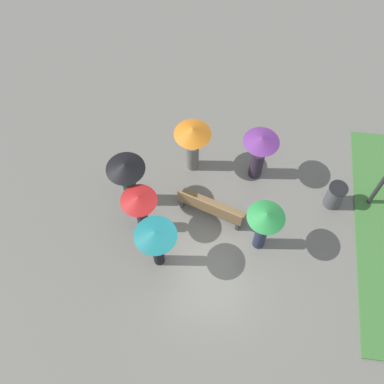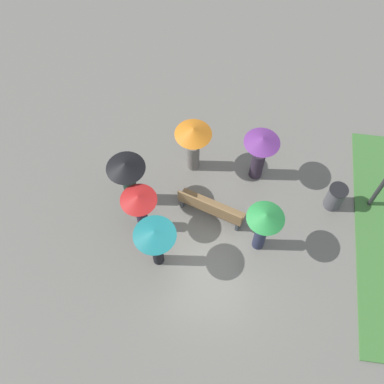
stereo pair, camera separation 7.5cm
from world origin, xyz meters
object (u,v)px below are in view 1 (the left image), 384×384
object	(u,v)px
trash_bin	(335,196)
crowd_person_orange	(193,140)
park_bench	(211,208)
crowd_person_purple	(259,151)
crowd_person_black	(127,176)
crowd_person_teal	(156,239)
crowd_person_red	(140,206)
crowd_person_green	(264,224)

from	to	relation	value
trash_bin	crowd_person_orange	distance (m)	4.28
park_bench	crowd_person_orange	bearing A→B (deg)	-48.54
crowd_person_purple	crowd_person_black	bearing A→B (deg)	-171.04
trash_bin	crowd_person_teal	bearing A→B (deg)	26.72
crowd_person_black	trash_bin	bearing A→B (deg)	-24.68
trash_bin	crowd_person_black	distance (m)	5.80
crowd_person_purple	crowd_person_red	bearing A→B (deg)	-156.36
trash_bin	crowd_person_green	distance (m)	2.67
crowd_person_black	crowd_person_purple	bearing A→B (deg)	-9.73
trash_bin	crowd_person_teal	size ratio (longest dim) A/B	0.46
crowd_person_black	crowd_person_red	xyz separation A→B (m)	(-0.48, 0.81, -0.07)
crowd_person_red	crowd_person_teal	xyz separation A→B (m)	(-0.58, 0.93, 0.16)
park_bench	crowd_person_black	world-z (taller)	crowd_person_black
park_bench	crowd_person_teal	distance (m)	2.16
crowd_person_purple	crowd_person_teal	distance (m)	3.89
park_bench	trash_bin	bearing A→B (deg)	-148.54
crowd_person_black	crowd_person_purple	distance (m)	3.69
crowd_person_orange	crowd_person_black	xyz separation A→B (m)	(1.58, 1.37, 0.03)
crowd_person_red	crowd_person_teal	size ratio (longest dim) A/B	0.94
crowd_person_orange	crowd_person_black	world-z (taller)	crowd_person_black
crowd_person_green	crowd_person_purple	xyz separation A→B (m)	(0.23, -2.25, -0.07)
crowd_person_green	crowd_person_purple	size ratio (longest dim) A/B	1.00
park_bench	crowd_person_teal	size ratio (longest dim) A/B	1.02
park_bench	crowd_person_teal	world-z (taller)	crowd_person_teal
park_bench	trash_bin	xyz separation A→B (m)	(-3.42, -0.83, -0.04)
park_bench	crowd_person_black	size ratio (longest dim) A/B	0.99
park_bench	crowd_person_purple	bearing A→B (deg)	-109.14
crowd_person_red	crowd_person_green	bearing A→B (deg)	113.61
crowd_person_black	crowd_person_red	distance (m)	0.94
crowd_person_red	crowd_person_black	bearing A→B (deg)	-123.71
crowd_person_red	crowd_person_teal	bearing A→B (deg)	57.66
crowd_person_red	crowd_person_teal	world-z (taller)	crowd_person_teal
crowd_person_teal	crowd_person_red	bearing A→B (deg)	40.42
crowd_person_green	park_bench	bearing A→B (deg)	-122.10
crowd_person_green	crowd_person_teal	bearing A→B (deg)	-78.33
trash_bin	crowd_person_red	distance (m)	5.47
crowd_person_purple	crowd_person_green	bearing A→B (deg)	-96.13
crowd_person_black	crowd_person_green	size ratio (longest dim) A/B	1.05
park_bench	crowd_person_black	bearing A→B (deg)	11.98
trash_bin	crowd_person_orange	bearing A→B (deg)	-10.66
crowd_person_red	crowd_person_orange	bearing A→B (deg)	178.98
crowd_person_orange	crowd_person_purple	world-z (taller)	crowd_person_orange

